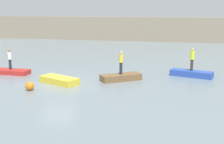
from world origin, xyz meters
TOP-DOWN VIEW (x-y plane):
  - ground_plane at (0.00, 0.00)m, footprint 120.00×120.00m
  - embankment_wall at (0.00, 29.32)m, footprint 80.00×1.20m
  - rowboat_red at (-5.06, 2.30)m, footprint 3.20×1.26m
  - rowboat_yellow at (0.09, 0.12)m, footprint 3.22×2.37m
  - rowboat_brown at (4.30, 1.96)m, footprint 3.13×2.63m
  - rowboat_blue at (9.55, 4.39)m, footprint 3.43×1.87m
  - person_hiviz_shirt at (9.55, 4.39)m, footprint 0.32×0.32m
  - person_yellow_shirt at (4.30, 1.96)m, footprint 0.32×0.32m
  - person_white_shirt at (-5.06, 2.30)m, footprint 0.32×0.32m
  - mooring_buoy at (-1.12, -2.07)m, footprint 0.59×0.59m

SIDE VIEW (x-z plane):
  - ground_plane at x=0.00m, z-range 0.00..0.00m
  - rowboat_red at x=-5.06m, z-range 0.00..0.37m
  - rowboat_yellow at x=0.09m, z-range 0.00..0.47m
  - rowboat_brown at x=4.30m, z-range 0.00..0.48m
  - rowboat_blue at x=9.55m, z-range 0.00..0.49m
  - mooring_buoy at x=-1.12m, z-range 0.00..0.59m
  - person_white_shirt at x=-5.06m, z-range 0.47..2.18m
  - person_yellow_shirt at x=4.30m, z-range 0.58..2.32m
  - person_hiviz_shirt at x=9.55m, z-range 0.59..2.41m
  - embankment_wall at x=0.00m, z-range 0.00..3.85m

